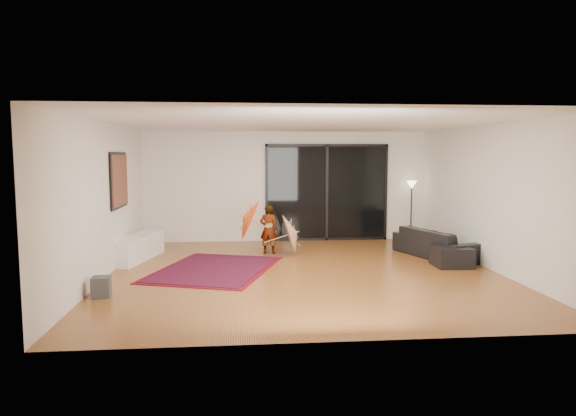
{
  "coord_description": "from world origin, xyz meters",
  "views": [
    {
      "loc": [
        -1.13,
        -9.13,
        2.15
      ],
      "look_at": [
        -0.21,
        0.81,
        1.1
      ],
      "focal_mm": 32.0,
      "sensor_mm": 36.0,
      "label": 1
    }
  ],
  "objects": [
    {
      "name": "wall_front",
      "position": [
        0.0,
        -3.5,
        1.35
      ],
      "size": [
        7.0,
        0.0,
        7.0
      ],
      "primitive_type": "plane",
      "rotation": [
        -1.57,
        0.0,
        0.0
      ],
      "color": "silver",
      "rests_on": "floor"
    },
    {
      "name": "painting",
      "position": [
        -3.46,
        1.0,
        1.65
      ],
      "size": [
        0.04,
        1.28,
        1.08
      ],
      "color": "black",
      "rests_on": "wall_left"
    },
    {
      "name": "sofa",
      "position": [
        2.95,
        1.17,
        0.29
      ],
      "size": [
        1.41,
        2.16,
        0.59
      ],
      "primitive_type": "imported",
      "rotation": [
        0.0,
        0.0,
        1.91
      ],
      "color": "black",
      "rests_on": "floor"
    },
    {
      "name": "child",
      "position": [
        -0.54,
        1.83,
        0.53
      ],
      "size": [
        0.43,
        0.33,
        1.06
      ],
      "primitive_type": "imported",
      "rotation": [
        0.0,
        0.0,
        2.94
      ],
      "color": "#999999",
      "rests_on": "floor"
    },
    {
      "name": "parasol_white",
      "position": [
        0.06,
        1.68,
        0.5
      ],
      "size": [
        0.53,
        0.91,
        0.92
      ],
      "rotation": [
        0.0,
        1.27,
        0.0
      ],
      "color": "silver",
      "rests_on": "floor"
    },
    {
      "name": "parasol_orange",
      "position": [
        -1.09,
        1.78,
        0.73
      ],
      "size": [
        0.53,
        0.9,
        0.89
      ],
      "rotation": [
        0.0,
        -1.14,
        0.0
      ],
      "color": "#FE460D",
      "rests_on": "child"
    },
    {
      "name": "wall_left",
      "position": [
        -3.5,
        0.0,
        1.35
      ],
      "size": [
        0.0,
        7.0,
        7.0
      ],
      "primitive_type": "plane",
      "rotation": [
        1.57,
        0.0,
        1.57
      ],
      "color": "silver",
      "rests_on": "floor"
    },
    {
      "name": "persian_rug",
      "position": [
        -1.63,
        0.38,
        0.01
      ],
      "size": [
        2.7,
        3.19,
        0.02
      ],
      "rotation": [
        0.0,
        0.0,
        -0.32
      ],
      "color": "#5E0813",
      "rests_on": "floor"
    },
    {
      "name": "floor_lamp",
      "position": [
        3.1,
        3.25,
        1.18
      ],
      "size": [
        0.26,
        0.26,
        1.49
      ],
      "color": "black",
      "rests_on": "floor"
    },
    {
      "name": "sliding_door",
      "position": [
        1.0,
        3.47,
        1.2
      ],
      "size": [
        3.06,
        0.07,
        2.4
      ],
      "color": "black",
      "rests_on": "wall_back"
    },
    {
      "name": "speaker",
      "position": [
        -3.25,
        -1.33,
        0.15
      ],
      "size": [
        0.3,
        0.3,
        0.31
      ],
      "primitive_type": "cube",
      "rotation": [
        0.0,
        0.0,
        0.1
      ],
      "color": "#424244",
      "rests_on": "floor"
    },
    {
      "name": "floor",
      "position": [
        0.0,
        0.0,
        0.0
      ],
      "size": [
        7.0,
        7.0,
        0.0
      ],
      "primitive_type": "plane",
      "color": "#A15C2C",
      "rests_on": "ground"
    },
    {
      "name": "ceiling",
      "position": [
        0.0,
        0.0,
        2.7
      ],
      "size": [
        7.0,
        7.0,
        0.0
      ],
      "primitive_type": "plane",
      "rotation": [
        3.14,
        0.0,
        0.0
      ],
      "color": "white",
      "rests_on": "wall_back"
    },
    {
      "name": "media_console",
      "position": [
        -3.25,
        1.42,
        0.25
      ],
      "size": [
        0.84,
        1.83,
        0.49
      ],
      "primitive_type": "cube",
      "rotation": [
        0.0,
        0.0,
        -0.23
      ],
      "color": "white",
      "rests_on": "floor"
    },
    {
      "name": "ottoman",
      "position": [
        2.89,
        0.24,
        0.19
      ],
      "size": [
        0.69,
        0.69,
        0.38
      ],
      "primitive_type": "cube",
      "rotation": [
        0.0,
        0.0,
        -0.03
      ],
      "color": "black",
      "rests_on": "floor"
    },
    {
      "name": "wall_right",
      "position": [
        3.5,
        0.0,
        1.35
      ],
      "size": [
        0.0,
        7.0,
        7.0
      ],
      "primitive_type": "plane",
      "rotation": [
        1.57,
        0.0,
        -1.57
      ],
      "color": "silver",
      "rests_on": "floor"
    },
    {
      "name": "wall_back",
      "position": [
        0.0,
        3.5,
        1.35
      ],
      "size": [
        7.0,
        0.0,
        7.0
      ],
      "primitive_type": "plane",
      "rotation": [
        1.57,
        0.0,
        0.0
      ],
      "color": "silver",
      "rests_on": "floor"
    }
  ]
}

